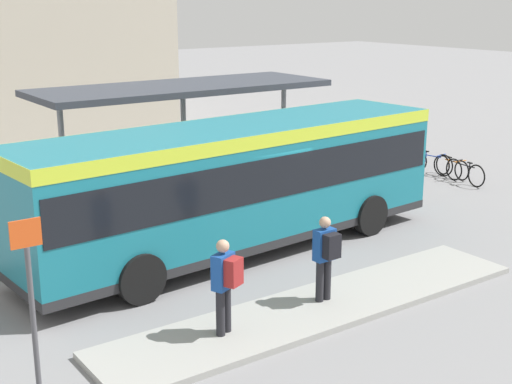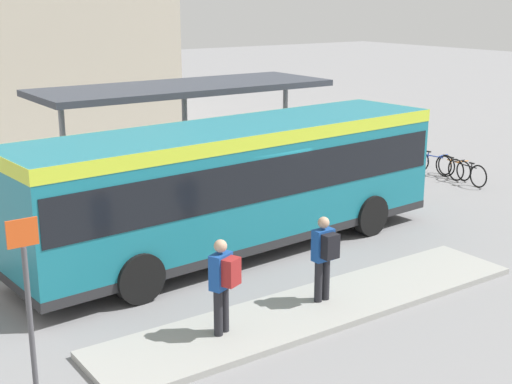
# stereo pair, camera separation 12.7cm
# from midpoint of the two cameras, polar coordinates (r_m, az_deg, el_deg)

# --- Properties ---
(ground_plane) EXTENTS (120.00, 120.00, 0.00)m
(ground_plane) POSITION_cam_midpoint_polar(r_m,az_deg,el_deg) (16.77, -1.69, -4.68)
(ground_plane) COLOR gray
(curb_island) EXTENTS (9.07, 1.80, 0.12)m
(curb_island) POSITION_cam_midpoint_polar(r_m,az_deg,el_deg) (13.71, 4.91, -9.18)
(curb_island) COLOR #9E9E99
(curb_island) RESTS_ON ground_plane
(city_bus) EXTENTS (10.73, 3.21, 2.97)m
(city_bus) POSITION_cam_midpoint_polar(r_m,az_deg,el_deg) (16.27, -1.72, 1.11)
(city_bus) COLOR #197284
(city_bus) RESTS_ON ground_plane
(pedestrian_waiting) EXTENTS (0.50, 0.54, 1.70)m
(pedestrian_waiting) POSITION_cam_midpoint_polar(r_m,az_deg,el_deg) (12.15, -2.76, -7.12)
(pedestrian_waiting) COLOR #232328
(pedestrian_waiting) RESTS_ON curb_island
(pedestrian_companion) EXTENTS (0.41, 0.42, 1.67)m
(pedestrian_companion) POSITION_cam_midpoint_polar(r_m,az_deg,el_deg) (13.49, 5.33, -4.92)
(pedestrian_companion) COLOR #232328
(pedestrian_companion) RESTS_ON curb_island
(bicycle_black) EXTENTS (0.48, 1.70, 0.73)m
(bicycle_black) POSITION_cam_midpoint_polar(r_m,az_deg,el_deg) (23.57, 16.23, 1.53)
(bicycle_black) COLOR black
(bicycle_black) RESTS_ON ground_plane
(bicycle_orange) EXTENTS (0.48, 1.54, 0.67)m
(bicycle_orange) POSITION_cam_midpoint_polar(r_m,az_deg,el_deg) (24.29, 15.28, 1.92)
(bicycle_orange) COLOR black
(bicycle_orange) RESTS_ON ground_plane
(bicycle_blue) EXTENTS (0.48, 1.75, 0.76)m
(bicycle_blue) POSITION_cam_midpoint_polar(r_m,az_deg,el_deg) (24.63, 13.63, 2.31)
(bicycle_blue) COLOR black
(bicycle_blue) RESTS_ON ground_plane
(station_shelter) EXTENTS (8.78, 3.11, 3.28)m
(station_shelter) POSITION_cam_midpoint_polar(r_m,az_deg,el_deg) (21.16, -6.06, 8.10)
(station_shelter) COLOR #383D47
(station_shelter) RESTS_ON ground_plane
(platform_sign) EXTENTS (0.44, 0.08, 2.80)m
(platform_sign) POSITION_cam_midpoint_polar(r_m,az_deg,el_deg) (10.66, -17.83, -8.49)
(platform_sign) COLOR #4C4C51
(platform_sign) RESTS_ON ground_plane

